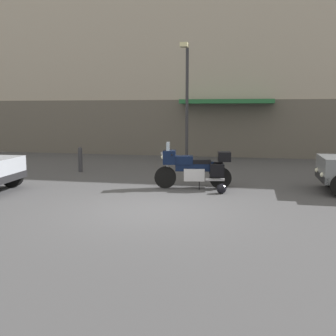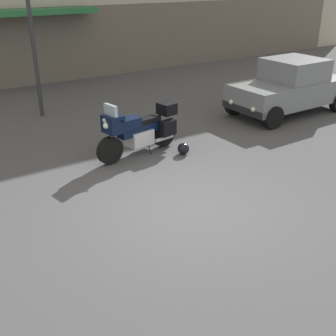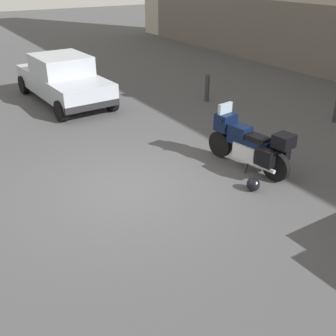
% 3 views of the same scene
% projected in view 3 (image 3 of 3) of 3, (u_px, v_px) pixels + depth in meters
% --- Properties ---
extents(ground_plane, '(80.00, 80.00, 0.00)m').
position_uv_depth(ground_plane, '(128.00, 188.00, 8.35)').
color(ground_plane, '#424244').
extents(motorcycle, '(2.25, 0.91, 1.36)m').
position_uv_depth(motorcycle, '(249.00, 143.00, 8.92)').
color(motorcycle, black).
rests_on(motorcycle, ground).
extents(helmet, '(0.28, 0.28, 0.28)m').
position_uv_depth(helmet, '(253.00, 184.00, 8.21)').
color(helmet, black).
rests_on(helmet, ground).
extents(car_sedan_far, '(4.65, 2.14, 1.56)m').
position_uv_depth(car_sedan_far, '(63.00, 79.00, 13.39)').
color(car_sedan_far, '#9EA3AD').
rests_on(car_sedan_far, ground).
extents(bollard_curbside, '(0.16, 0.16, 0.94)m').
position_uv_depth(bollard_curbside, '(207.00, 87.00, 13.57)').
color(bollard_curbside, '#333338').
rests_on(bollard_curbside, ground).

